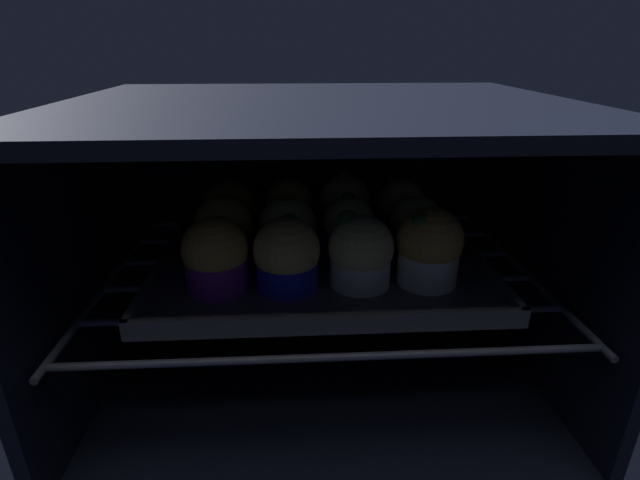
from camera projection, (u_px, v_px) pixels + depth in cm
name	position (u px, v px, depth cm)	size (l,w,h in cm)	color
oven_cavity	(319.00, 235.00, 65.92)	(59.00, 47.00, 37.00)	black
oven_rack	(320.00, 270.00, 63.32)	(54.80, 42.00, 0.80)	#444756
baking_tray	(320.00, 260.00, 63.68)	(41.65, 33.34, 2.20)	#4C4C51
muffin_row0_col0	(216.00, 257.00, 53.74)	(7.49, 7.49, 8.74)	#7A238C
muffin_row0_col1	(287.00, 256.00, 54.13)	(7.65, 7.65, 8.82)	#1928B7
muffin_row0_col2	(360.00, 253.00, 54.87)	(7.60, 7.60, 8.99)	silver
muffin_row0_col3	(429.00, 247.00, 55.05)	(7.70, 7.70, 9.32)	silver
muffin_row1_col0	(224.00, 231.00, 61.28)	(7.44, 7.44, 8.60)	#1928B7
muffin_row1_col1	(288.00, 231.00, 61.62)	(7.54, 7.54, 8.33)	#1928B7
muffin_row1_col2	(349.00, 230.00, 62.23)	(7.02, 7.02, 8.67)	#1928B7
muffin_row1_col3	(416.00, 229.00, 62.37)	(7.02, 7.02, 8.20)	#1928B7
muffin_row2_col0	(230.00, 211.00, 68.73)	(7.56, 7.56, 8.37)	#1928B7
muffin_row2_col1	(289.00, 210.00, 69.12)	(7.02, 7.02, 8.47)	#7A238C
muffin_row2_col2	(345.00, 205.00, 70.10)	(7.33, 7.33, 9.26)	#1928B7
muffin_row2_col3	(401.00, 208.00, 70.14)	(7.02, 7.02, 8.19)	#1928B7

